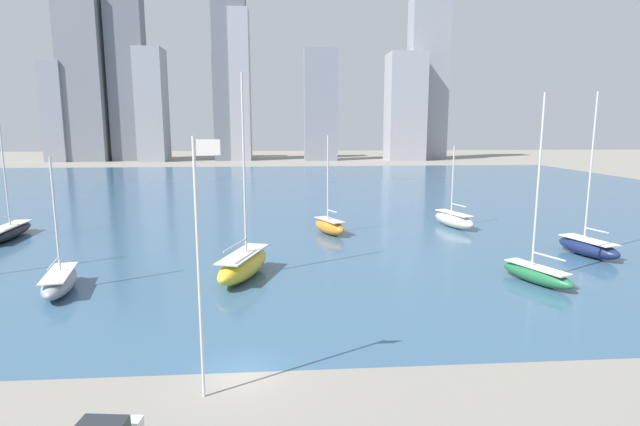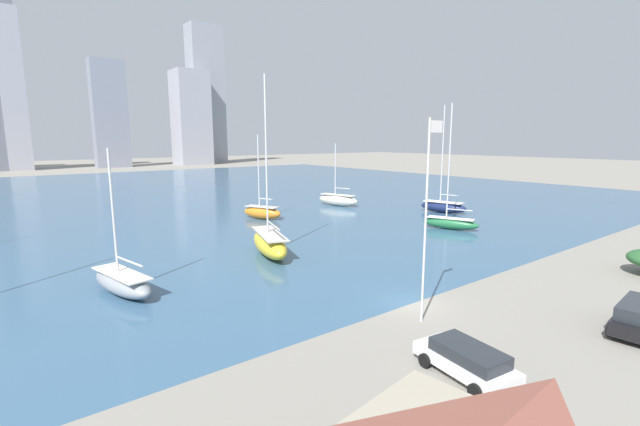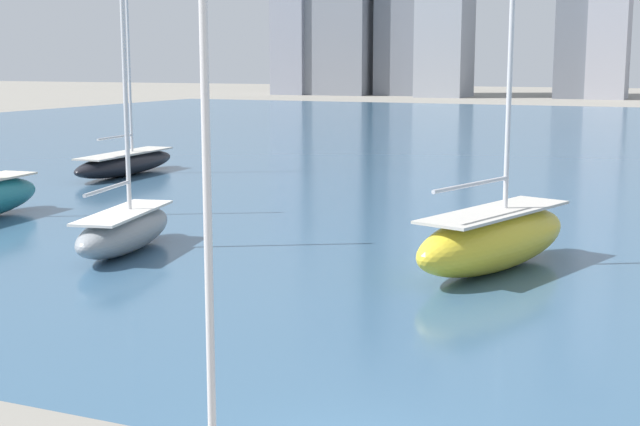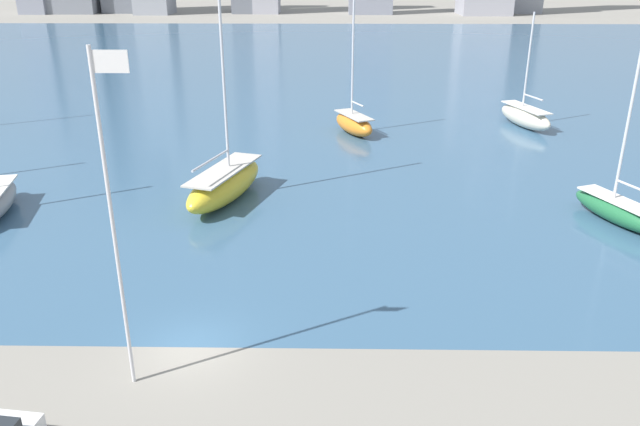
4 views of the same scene
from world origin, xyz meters
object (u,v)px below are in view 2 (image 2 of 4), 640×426
at_px(sailboat_cream, 338,200).
at_px(sailboat_navy, 443,206).
at_px(sailboat_green, 450,222).
at_px(sailboat_gray, 122,282).
at_px(parked_wagon_white, 466,360).
at_px(parked_suv_black, 638,316).
at_px(sailboat_yellow, 270,243).
at_px(sailboat_orange, 262,212).
at_px(flag_pole, 426,215).

bearing_deg(sailboat_cream, sailboat_navy, -77.47).
bearing_deg(sailboat_green, sailboat_gray, 157.57).
bearing_deg(parked_wagon_white, parked_suv_black, -8.49).
bearing_deg(parked_suv_black, sailboat_cream, 154.18).
xyz_separation_m(sailboat_yellow, sailboat_navy, (33.93, 4.92, -0.21)).
bearing_deg(sailboat_navy, sailboat_orange, 139.90).
bearing_deg(sailboat_cream, parked_suv_black, -126.79).
height_order(sailboat_green, parked_wagon_white, sailboat_green).
xyz_separation_m(sailboat_yellow, sailboat_orange, (9.03, 17.20, -0.19)).
xyz_separation_m(sailboat_green, parked_suv_black, (-16.15, -24.52, 0.09)).
bearing_deg(sailboat_green, parked_suv_black, -144.89).
relative_size(flag_pole, sailboat_green, 0.80).
bearing_deg(flag_pole, sailboat_yellow, 88.72).
distance_m(sailboat_navy, parked_wagon_white, 47.85).
relative_size(sailboat_navy, parked_wagon_white, 3.13).
distance_m(sailboat_yellow, parked_wagon_white, 24.79).
height_order(sailboat_green, parked_suv_black, sailboat_green).
bearing_deg(sailboat_cream, sailboat_green, -109.64).
height_order(parked_suv_black, parked_wagon_white, parked_suv_black).
distance_m(sailboat_yellow, sailboat_cream, 32.32).
xyz_separation_m(sailboat_green, sailboat_navy, (9.64, 8.23, 0.06)).
bearing_deg(sailboat_green, sailboat_orange, 105.14).
relative_size(flag_pole, sailboat_orange, 1.05).
relative_size(sailboat_orange, parked_wagon_white, 2.29).
distance_m(sailboat_gray, parked_wagon_white, 24.09).
relative_size(sailboat_cream, sailboat_green, 0.67).
height_order(flag_pole, sailboat_orange, flag_pole).
distance_m(sailboat_orange, sailboat_green, 25.57).
height_order(sailboat_orange, parked_suv_black, sailboat_orange).
xyz_separation_m(sailboat_cream, parked_wagon_white, (-29.17, -44.53, -0.18)).
height_order(flag_pole, parked_suv_black, flag_pole).
xyz_separation_m(sailboat_yellow, parked_suv_black, (8.14, -27.83, -0.18)).
relative_size(sailboat_yellow, sailboat_navy, 1.06).
height_order(sailboat_yellow, sailboat_gray, sailboat_yellow).
bearing_deg(sailboat_yellow, sailboat_green, 9.78).
bearing_deg(sailboat_yellow, parked_suv_black, -56.15).
xyz_separation_m(sailboat_orange, sailboat_navy, (24.90, -12.28, -0.02)).
height_order(sailboat_orange, parked_wagon_white, sailboat_orange).
bearing_deg(flag_pole, parked_suv_black, -45.51).
height_order(sailboat_yellow, sailboat_orange, sailboat_yellow).
bearing_deg(flag_pole, sailboat_orange, 75.40).
distance_m(sailboat_orange, parked_wagon_white, 43.63).
bearing_deg(sailboat_green, sailboat_navy, 18.98).
bearing_deg(sailboat_yellow, parked_wagon_white, -81.30).
bearing_deg(sailboat_gray, sailboat_cream, 17.98).
height_order(sailboat_yellow, sailboat_cream, sailboat_yellow).
bearing_deg(sailboat_yellow, sailboat_gray, -151.59).
xyz_separation_m(sailboat_cream, sailboat_navy, (8.56, -15.12, -0.05)).
distance_m(sailboat_gray, sailboat_orange, 30.49).
bearing_deg(sailboat_gray, sailboat_green, -12.89).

